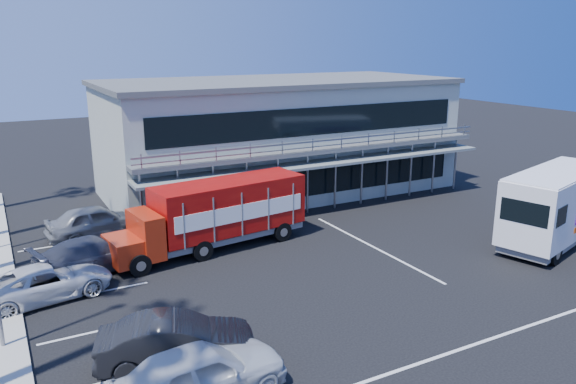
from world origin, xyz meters
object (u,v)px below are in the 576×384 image
parked_car_a (200,374)px  parked_car_b (177,342)px  red_truck (217,213)px  white_van (556,206)px

parked_car_a → parked_car_b: bearing=-7.3°
red_truck → parked_car_b: red_truck is taller
white_van → parked_car_b: 19.60m
white_van → parked_car_b: bearing=168.2°
red_truck → parked_car_b: (-4.84, -8.90, -0.99)m
red_truck → white_van: (14.65, -7.24, 0.18)m
red_truck → white_van: white_van is taller
parked_car_b → red_truck: bearing=-11.2°
white_van → parked_car_a: (-19.49, -3.72, -1.11)m
white_van → parked_car_a: bearing=174.2°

